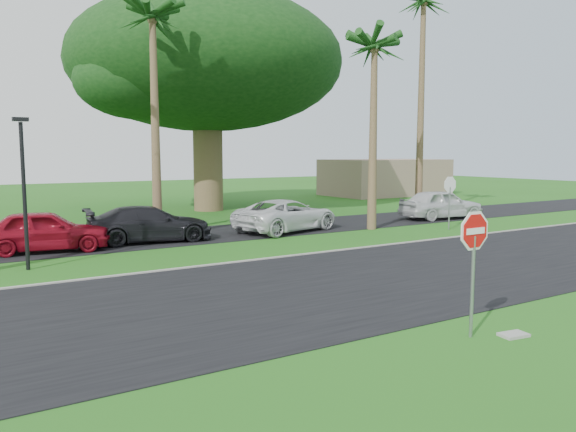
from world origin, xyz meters
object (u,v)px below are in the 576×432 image
(stop_sign_near, at_px, (474,248))
(stop_sign_far, at_px, (450,192))
(car_minivan, at_px, (287,216))
(car_red, at_px, (45,231))
(car_pickup, at_px, (441,204))
(car_dark, at_px, (149,224))

(stop_sign_near, height_order, stop_sign_far, same)
(stop_sign_near, bearing_deg, car_minivan, 71.97)
(stop_sign_far, distance_m, car_red, 17.43)
(stop_sign_near, xyz_separation_m, car_red, (-5.54, 14.54, -1.01))
(stop_sign_near, height_order, car_minivan, stop_sign_near)
(stop_sign_near, xyz_separation_m, car_pickup, (14.34, 14.14, -0.98))
(car_dark, distance_m, car_minivan, 6.31)
(stop_sign_near, height_order, car_red, stop_sign_near)
(stop_sign_far, bearing_deg, stop_sign_near, 43.73)
(stop_sign_far, distance_m, car_pickup, 4.35)
(stop_sign_far, xyz_separation_m, car_dark, (-13.10, 3.74, -1.05))
(stop_sign_near, distance_m, car_minivan, 15.24)
(car_dark, xyz_separation_m, car_pickup, (15.94, -0.60, 0.07))
(car_red, xyz_separation_m, car_dark, (3.94, 0.20, -0.04))
(stop_sign_near, bearing_deg, stop_sign_far, 43.73)
(stop_sign_near, relative_size, stop_sign_far, 1.00)
(stop_sign_far, relative_size, car_dark, 0.53)
(car_minivan, relative_size, car_pickup, 1.12)
(car_minivan, xyz_separation_m, car_pickup, (9.63, -0.31, 0.07))
(car_red, xyz_separation_m, car_minivan, (10.24, -0.09, -0.04))
(stop_sign_near, relative_size, car_minivan, 0.50)
(stop_sign_far, relative_size, car_minivan, 0.50)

